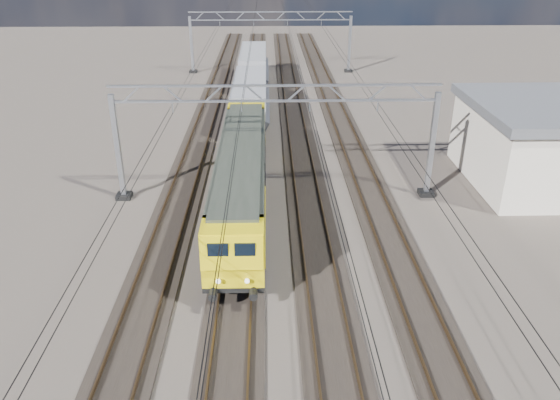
{
  "coord_description": "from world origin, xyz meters",
  "views": [
    {
      "loc": [
        -0.47,
        -27.12,
        14.57
      ],
      "look_at": [
        0.13,
        -1.56,
        2.4
      ],
      "focal_mm": 35.0,
      "sensor_mm": 36.0,
      "label": 1
    }
  ],
  "objects_px": {
    "locomotive": "(242,174)",
    "hopper_wagon_lead": "(250,97)",
    "catenary_gantry_mid": "(276,138)",
    "catenary_gantry_far": "(271,39)",
    "hopper_wagon_mid": "(253,64)"
  },
  "relations": [
    {
      "from": "catenary_gantry_far",
      "to": "locomotive",
      "type": "height_order",
      "value": "catenary_gantry_far"
    },
    {
      "from": "catenary_gantry_far",
      "to": "hopper_wagon_lead",
      "type": "relative_size",
      "value": 1.53
    },
    {
      "from": "catenary_gantry_far",
      "to": "hopper_wagon_mid",
      "type": "relative_size",
      "value": 1.53
    },
    {
      "from": "locomotive",
      "to": "hopper_wagon_lead",
      "type": "relative_size",
      "value": 1.62
    },
    {
      "from": "catenary_gantry_far",
      "to": "catenary_gantry_mid",
      "type": "bearing_deg",
      "value": -90.0
    },
    {
      "from": "catenary_gantry_mid",
      "to": "hopper_wagon_mid",
      "type": "bearing_deg",
      "value": 93.81
    },
    {
      "from": "catenary_gantry_mid",
      "to": "locomotive",
      "type": "xyz_separation_m",
      "value": [
        -2.0,
        -1.82,
        -1.58
      ]
    },
    {
      "from": "catenary_gantry_far",
      "to": "hopper_wagon_lead",
      "type": "distance_m",
      "value": 20.29
    },
    {
      "from": "catenary_gantry_far",
      "to": "locomotive",
      "type": "distance_m",
      "value": 37.91
    },
    {
      "from": "catenary_gantry_mid",
      "to": "catenary_gantry_far",
      "type": "distance_m",
      "value": 36.0
    },
    {
      "from": "hopper_wagon_lead",
      "to": "hopper_wagon_mid",
      "type": "relative_size",
      "value": 1.0
    },
    {
      "from": "hopper_wagon_mid",
      "to": "catenary_gantry_mid",
      "type": "bearing_deg",
      "value": -86.19
    },
    {
      "from": "locomotive",
      "to": "hopper_wagon_lead",
      "type": "distance_m",
      "value": 17.7
    },
    {
      "from": "locomotive",
      "to": "hopper_wagon_mid",
      "type": "bearing_deg",
      "value": 90.0
    },
    {
      "from": "catenary_gantry_mid",
      "to": "locomotive",
      "type": "bearing_deg",
      "value": -137.67
    }
  ]
}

